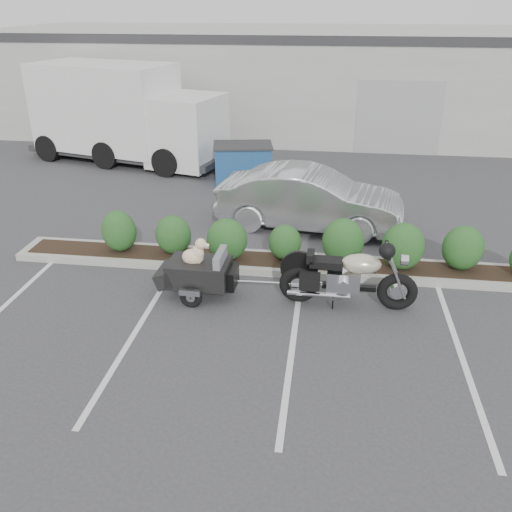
# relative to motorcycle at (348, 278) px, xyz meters

# --- Properties ---
(ground) EXTENTS (90.00, 90.00, 0.00)m
(ground) POSITION_rel_motorcycle_xyz_m (-2.08, -0.77, -0.58)
(ground) COLOR #38383A
(ground) RESTS_ON ground
(planter_kerb) EXTENTS (12.00, 1.00, 0.15)m
(planter_kerb) POSITION_rel_motorcycle_xyz_m (-1.08, 1.43, -0.50)
(planter_kerb) COLOR #9E9E93
(planter_kerb) RESTS_ON ground
(building) EXTENTS (26.00, 10.00, 4.00)m
(building) POSITION_rel_motorcycle_xyz_m (-2.08, 16.23, 1.42)
(building) COLOR #9EA099
(building) RESTS_ON ground
(motorcycle) EXTENTS (2.53, 0.85, 1.45)m
(motorcycle) POSITION_rel_motorcycle_xyz_m (0.00, 0.00, 0.00)
(motorcycle) COLOR black
(motorcycle) RESTS_ON ground
(pet_trailer) EXTENTS (2.01, 1.12, 1.20)m
(pet_trailer) POSITION_rel_motorcycle_xyz_m (-2.79, 0.03, -0.07)
(pet_trailer) COLOR black
(pet_trailer) RESTS_ON ground
(sedan) EXTENTS (4.65, 2.12, 1.48)m
(sedan) POSITION_rel_motorcycle_xyz_m (-0.86, 3.72, 0.16)
(sedan) COLOR silver
(sedan) RESTS_ON ground
(dumpster) EXTENTS (1.97, 1.52, 1.17)m
(dumpster) POSITION_rel_motorcycle_xyz_m (-3.08, 7.20, 0.01)
(dumpster) COLOR navy
(dumpster) RESTS_ON ground
(delivery_truck) EXTENTS (7.39, 3.97, 3.23)m
(delivery_truck) POSITION_rel_motorcycle_xyz_m (-7.40, 9.02, 0.97)
(delivery_truck) COLOR silver
(delivery_truck) RESTS_ON ground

